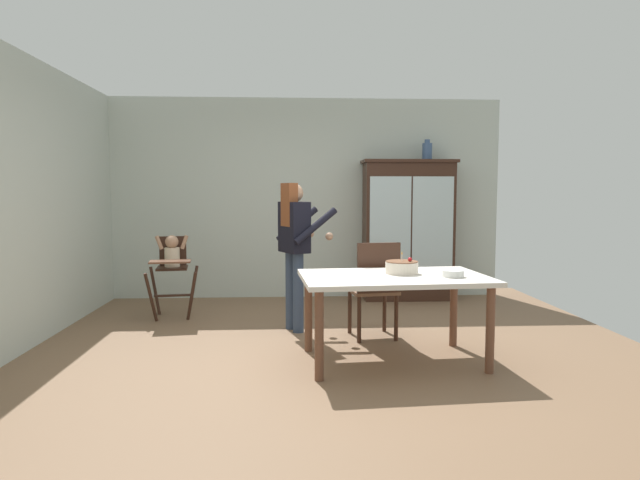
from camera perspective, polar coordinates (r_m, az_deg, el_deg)
The scene contains 11 objects.
ground_plane at distance 5.09m, azimuth -0.59°, elevation -11.41°, with size 6.24×6.24×0.00m, color brown.
wall_back at distance 7.51m, azimuth -1.52°, elevation 4.31°, with size 5.32×0.06×2.70m, color beige.
wall_left at distance 5.44m, azimuth -29.53°, elevation 3.42°, with size 0.06×5.32×2.70m, color beige.
china_cabinet at distance 7.43m, azimuth 9.13°, elevation 1.06°, with size 1.24×0.48×1.86m.
ceramic_vase at distance 7.50m, azimuth 11.07°, elevation 9.06°, with size 0.13×0.13×0.27m.
high_chair_with_toddler at distance 6.51m, azimuth -15.11°, elevation -2.10°, with size 0.64×0.74×0.95m.
adult_person at distance 5.65m, azimuth -2.63°, elevation 0.22°, with size 0.65×0.64×1.53m.
dining_table at distance 4.67m, azimuth 7.67°, elevation -4.74°, with size 1.61×1.08×0.74m.
birthday_cake at distance 4.77m, azimuth 8.50°, elevation -2.82°, with size 0.28×0.28×0.19m.
serving_bowl at distance 4.66m, azimuth 13.66°, elevation -3.41°, with size 0.18×0.18×0.06m, color silver.
dining_chair_far_side at distance 5.36m, azimuth 5.80°, elevation -4.50°, with size 0.50×0.50×0.96m.
Camera 1 is at (-0.22, -4.88, 1.43)m, focal length 30.79 mm.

